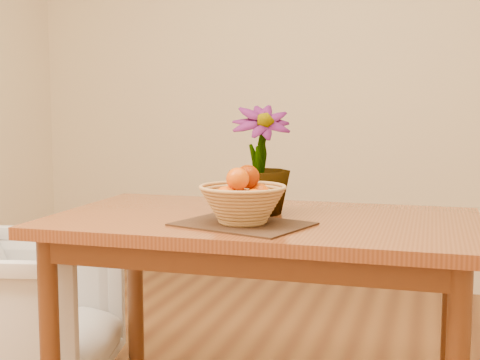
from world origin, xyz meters
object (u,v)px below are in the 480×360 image
(table, at_px, (263,243))
(wicker_basket, at_px, (243,206))
(potted_plant, at_px, (260,160))
(armchair, at_px, (21,307))

(table, height_order, wicker_basket, wicker_basket)
(potted_plant, xyz_separation_m, armchair, (-0.95, -0.01, -0.59))
(table, distance_m, wicker_basket, 0.22)
(potted_plant, relative_size, armchair, 0.54)
(potted_plant, distance_m, armchair, 1.12)
(table, relative_size, potted_plant, 3.78)
(table, bearing_deg, wicker_basket, -98.06)
(table, relative_size, wicker_basket, 5.15)
(table, bearing_deg, armchair, 177.33)
(wicker_basket, xyz_separation_m, armchair, (-0.95, 0.21, -0.47))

